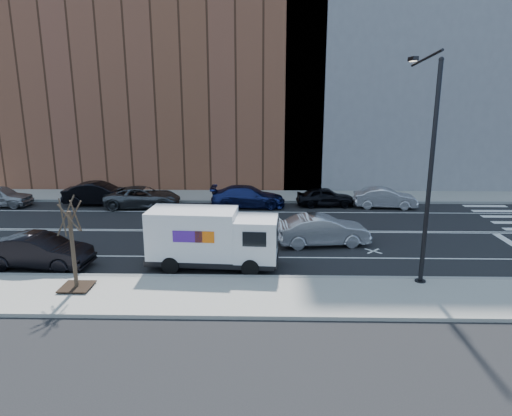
{
  "coord_description": "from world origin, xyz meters",
  "views": [
    {
      "loc": [
        0.55,
        -25.15,
        7.78
      ],
      "look_at": [
        0.01,
        -0.09,
        1.4
      ],
      "focal_mm": 32.0,
      "sensor_mm": 36.0,
      "label": 1
    }
  ],
  "objects_px": {
    "far_parked_b": "(100,194)",
    "driving_sedan": "(323,230)",
    "far_parked_a": "(0,196)",
    "fedex_van": "(212,238)"
  },
  "relations": [
    {
      "from": "fedex_van",
      "to": "far_parked_b",
      "type": "bearing_deg",
      "value": 132.33
    },
    {
      "from": "driving_sedan",
      "to": "fedex_van",
      "type": "bearing_deg",
      "value": 113.5
    },
    {
      "from": "fedex_van",
      "to": "far_parked_b",
      "type": "height_order",
      "value": "fedex_van"
    },
    {
      "from": "far_parked_b",
      "to": "driving_sedan",
      "type": "distance_m",
      "value": 16.97
    },
    {
      "from": "driving_sedan",
      "to": "far_parked_a",
      "type": "bearing_deg",
      "value": 62.37
    },
    {
      "from": "far_parked_a",
      "to": "driving_sedan",
      "type": "distance_m",
      "value": 22.94
    },
    {
      "from": "fedex_van",
      "to": "driving_sedan",
      "type": "xyz_separation_m",
      "value": [
        5.41,
        3.28,
        -0.62
      ]
    },
    {
      "from": "far_parked_a",
      "to": "fedex_van",
      "type": "bearing_deg",
      "value": -122.41
    },
    {
      "from": "fedex_van",
      "to": "far_parked_b",
      "type": "distance_m",
      "value": 14.97
    },
    {
      "from": "far_parked_b",
      "to": "fedex_van",
      "type": "bearing_deg",
      "value": -141.98
    }
  ]
}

